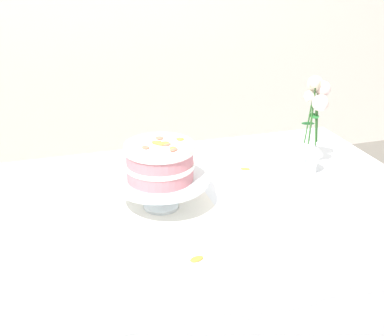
% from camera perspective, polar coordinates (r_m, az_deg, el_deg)
% --- Properties ---
extents(dining_table, '(1.40, 1.00, 0.74)m').
position_cam_1_polar(dining_table, '(1.56, 2.64, -7.15)').
color(dining_table, white).
rests_on(dining_table, ground).
extents(linen_napkin, '(0.32, 0.32, 0.00)m').
position_cam_1_polar(linen_napkin, '(1.50, -3.70, -4.55)').
color(linen_napkin, white).
rests_on(linen_napkin, dining_table).
extents(cake_stand, '(0.29, 0.29, 0.10)m').
position_cam_1_polar(cake_stand, '(1.46, -3.79, -1.75)').
color(cake_stand, silver).
rests_on(cake_stand, linen_napkin).
extents(layer_cake, '(0.21, 0.21, 0.12)m').
position_cam_1_polar(layer_cake, '(1.43, -3.86, 0.87)').
color(layer_cake, '#CC7A84').
rests_on(layer_cake, cake_stand).
extents(flower_vase, '(0.10, 0.10, 0.35)m').
position_cam_1_polar(flower_vase, '(1.70, 14.03, 4.49)').
color(flower_vase, silver).
rests_on(flower_vase, dining_table).
extents(loose_petal_0, '(0.05, 0.04, 0.00)m').
position_cam_1_polar(loose_petal_0, '(1.22, 7.87, -12.10)').
color(loose_petal_0, pink).
rests_on(loose_petal_0, dining_table).
extents(loose_petal_2, '(0.04, 0.04, 0.00)m').
position_cam_1_polar(loose_petal_2, '(1.75, 6.33, -0.10)').
color(loose_petal_2, yellow).
rests_on(loose_petal_2, dining_table).
extents(loose_petal_3, '(0.04, 0.03, 0.01)m').
position_cam_1_polar(loose_petal_3, '(1.26, 0.56, -10.69)').
color(loose_petal_3, orange).
rests_on(loose_petal_3, dining_table).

